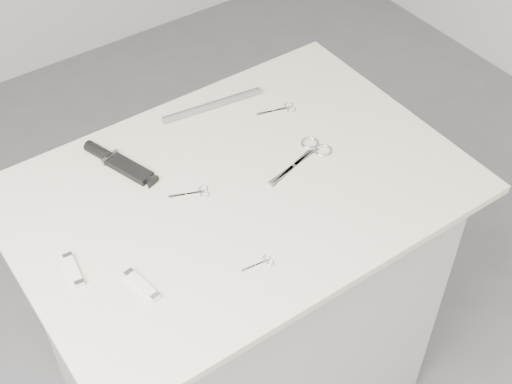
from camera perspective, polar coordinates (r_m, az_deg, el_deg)
plinth at (r=1.95m, az=-1.26°, el=-9.39°), size 0.90×0.60×0.90m
display_board at (r=1.59m, az=-1.52°, el=0.20°), size 1.00×0.70×0.02m
large_shears at (r=1.66m, az=4.21°, el=3.09°), size 0.19×0.09×0.01m
embroidery_scissors_a at (r=1.79m, az=2.10°, el=6.65°), size 0.10×0.05×0.00m
embroidery_scissors_b at (r=1.57m, az=-4.90°, el=-0.07°), size 0.09×0.05×0.00m
tiny_scissors at (r=1.44m, az=0.42°, el=-5.70°), size 0.07×0.03×0.00m
sheathed_knife at (r=1.67m, az=-11.18°, el=2.44°), size 0.09×0.19×0.02m
pocket_knife_a at (r=1.47m, az=-14.39°, el=-6.05°), size 0.03×0.09×0.01m
pocket_knife_b at (r=1.41m, az=-9.11°, el=-7.34°), size 0.04×0.09×0.01m
metal_rail at (r=1.79m, az=-3.53°, el=6.96°), size 0.27×0.05×0.02m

